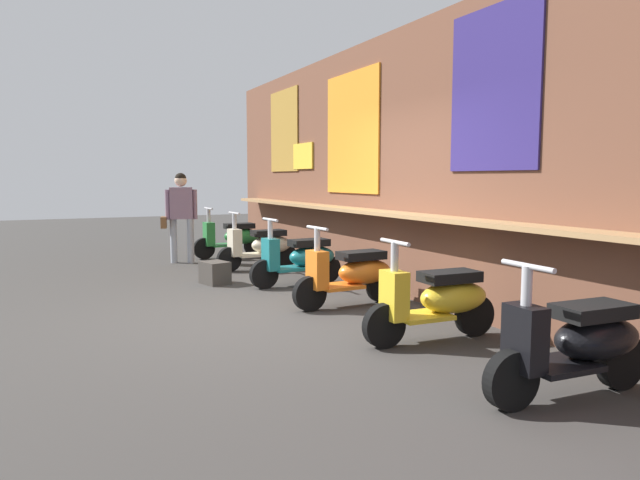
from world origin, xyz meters
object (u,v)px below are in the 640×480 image
scooter_teal (302,258)px  scooter_yellow (439,300)px  scooter_green (234,237)px  scooter_black (579,342)px  scooter_cream (262,246)px  merchandise_crate (215,273)px  scooter_orange (353,273)px  shopper_with_handbag (180,209)px

scooter_teal → scooter_yellow: (3.14, 0.00, 0.00)m
scooter_green → scooter_teal: same height
scooter_teal → scooter_black: same height
scooter_teal → scooter_black: size_ratio=1.00×
scooter_cream → merchandise_crate: size_ratio=3.57×
scooter_orange → scooter_black: 3.21m
scooter_yellow → shopper_with_handbag: bearing=-77.9°
scooter_green → scooter_black: bearing=88.6°
scooter_yellow → merchandise_crate: bearing=-71.7°
shopper_with_handbag → merchandise_crate: bearing=12.8°
shopper_with_handbag → merchandise_crate: (2.28, -0.02, -0.81)m
scooter_teal → scooter_yellow: bearing=86.9°
scooter_green → scooter_black: same height
scooter_teal → merchandise_crate: size_ratio=3.57×
scooter_teal → scooter_black: 4.71m
scooter_black → scooter_green: bearing=-87.3°
scooter_green → shopper_with_handbag: bearing=15.2°
scooter_orange → scooter_yellow: size_ratio=1.00×
scooter_green → scooter_black: size_ratio=1.00×
scooter_yellow → scooter_green: bearing=-87.9°
scooter_black → shopper_with_handbag: (-7.61, -1.07, 0.58)m
scooter_black → scooter_yellow: bearing=-87.3°
scooter_yellow → scooter_teal: bearing=-87.9°
shopper_with_handbag → scooter_black: bearing=21.3°
scooter_green → scooter_teal: size_ratio=1.00×
scooter_yellow → merchandise_crate: 3.92m
scooter_cream → merchandise_crate: scooter_cream is taller
scooter_yellow → scooter_black: bearing=92.1°
merchandise_crate → scooter_orange: bearing=27.3°
scooter_black → shopper_with_handbag: size_ratio=0.87×
scooter_cream → scooter_yellow: bearing=87.4°
scooter_cream → scooter_orange: 3.12m
scooter_cream → scooter_teal: (1.63, -0.00, 0.00)m
scooter_green → scooter_yellow: size_ratio=1.00×
scooter_orange → scooter_yellow: same height
scooter_green → scooter_yellow: bearing=88.6°
merchandise_crate → scooter_cream: bearing=132.9°
scooter_teal → scooter_orange: same height
shopper_with_handbag → merchandise_crate: shopper_with_handbag is taller
scooter_green → scooter_teal: 3.22m
scooter_green → scooter_black: (7.93, -0.00, 0.00)m
scooter_green → merchandise_crate: 2.83m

